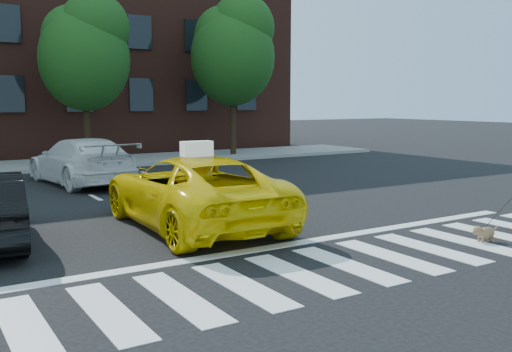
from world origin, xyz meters
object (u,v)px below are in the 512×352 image
(white_suv, at_px, (81,161))
(dog, at_px, (484,233))
(tree_mid, at_px, (85,48))
(tree_right, at_px, (233,46))
(taxi, at_px, (193,191))

(white_suv, bearing_deg, dog, 104.40)
(tree_mid, distance_m, tree_right, 7.01)
(taxi, bearing_deg, dog, 135.98)
(tree_right, bearing_deg, dog, -103.98)
(tree_mid, relative_size, tree_right, 0.92)
(white_suv, xyz_separation_m, dog, (4.45, -11.91, -0.56))
(tree_mid, bearing_deg, dog, -81.06)
(taxi, bearing_deg, white_suv, -85.54)
(tree_right, relative_size, dog, 13.31)
(tree_mid, relative_size, white_suv, 1.37)
(tree_mid, distance_m, dog, 18.05)
(dog, bearing_deg, taxi, 147.33)
(tree_mid, xyz_separation_m, tree_right, (7.00, -0.00, 0.41))
(tree_mid, xyz_separation_m, dog, (2.71, -17.23, -4.66))
(taxi, xyz_separation_m, white_suv, (-0.35, 7.68, -0.01))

